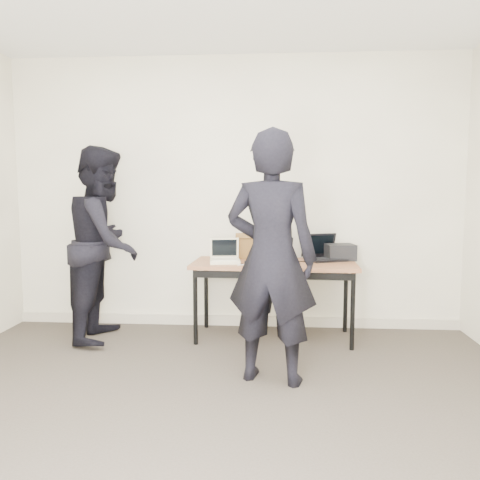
# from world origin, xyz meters

# --- Properties ---
(room) EXTENTS (4.60, 4.60, 2.80)m
(room) POSITION_xyz_m (0.00, 0.00, 1.35)
(room) COLOR #403830
(room) RESTS_ON ground
(desk) EXTENTS (1.53, 0.71, 0.72)m
(desk) POSITION_xyz_m (0.40, 1.85, 0.66)
(desk) COLOR brown
(desk) RESTS_ON ground
(laptop_beige) EXTENTS (0.30, 0.30, 0.22)m
(laptop_beige) POSITION_xyz_m (-0.06, 1.81, 0.76)
(laptop_beige) COLOR beige
(laptop_beige) RESTS_ON desk
(laptop_center) EXTENTS (0.35, 0.34, 0.23)m
(laptop_center) POSITION_xyz_m (0.45, 1.82, 0.77)
(laptop_center) COLOR black
(laptop_center) RESTS_ON desk
(laptop_right) EXTENTS (0.43, 0.42, 0.25)m
(laptop_right) POSITION_xyz_m (0.87, 2.03, 0.78)
(laptop_right) COLOR black
(laptop_right) RESTS_ON desk
(leather_satchel) EXTENTS (0.38, 0.22, 0.25)m
(leather_satchel) POSITION_xyz_m (0.22, 2.07, 0.85)
(leather_satchel) COLOR brown
(leather_satchel) RESTS_ON desk
(tissue) EXTENTS (0.14, 0.11, 0.08)m
(tissue) POSITION_xyz_m (0.25, 2.08, 1.00)
(tissue) COLOR white
(tissue) RESTS_ON leather_satchel
(equipment_box) EXTENTS (0.29, 0.26, 0.15)m
(equipment_box) POSITION_xyz_m (1.03, 2.04, 0.80)
(equipment_box) COLOR black
(equipment_box) RESTS_ON desk
(power_brick) EXTENTS (0.10, 0.07, 0.03)m
(power_brick) POSITION_xyz_m (0.18, 1.68, 0.74)
(power_brick) COLOR black
(power_brick) RESTS_ON desk
(cables) EXTENTS (1.14, 0.44, 0.01)m
(cables) POSITION_xyz_m (0.43, 1.81, 0.72)
(cables) COLOR black
(cables) RESTS_ON desk
(person_typist) EXTENTS (0.74, 0.57, 1.80)m
(person_typist) POSITION_xyz_m (0.37, 0.87, 0.90)
(person_typist) COLOR black
(person_typist) RESTS_ON ground
(person_observer) EXTENTS (0.72, 0.90, 1.78)m
(person_observer) POSITION_xyz_m (-1.17, 1.78, 0.89)
(person_observer) COLOR black
(person_observer) RESTS_ON ground
(baseboard) EXTENTS (4.50, 0.03, 0.10)m
(baseboard) POSITION_xyz_m (0.00, 2.23, 0.05)
(baseboard) COLOR #BBB19B
(baseboard) RESTS_ON ground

